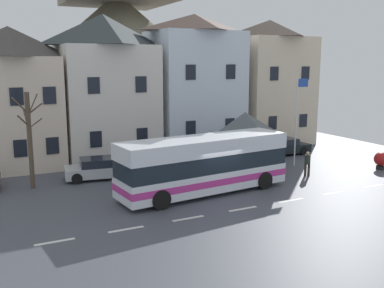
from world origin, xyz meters
The scene contains 17 objects.
ground_plane centered at (0.00, 0.00, -0.03)m, with size 40.00×60.00×0.07m.
townhouse_01 centered at (-9.06, 12.00, 4.72)m, with size 5.86×6.06×9.44m.
townhouse_02 centered at (-2.61, 12.25, 5.27)m, with size 6.61×6.56×10.53m.
townhouse_03 centered at (4.59, 11.72, 5.40)m, with size 6.82×5.51×10.81m.
townhouse_04 centered at (12.00, 11.95, 5.33)m, with size 6.41×5.95×10.67m.
hilltop_castle centered at (3.72, 29.23, 8.03)m, with size 34.39×34.39×22.77m.
transit_bus centered at (-0.45, 0.58, 1.57)m, with size 10.01×3.40×3.12m.
bus_shelter centered at (4.71, 4.47, 3.10)m, with size 3.60×3.60×3.83m.
parked_car_00 centered at (4.85, 6.21, 0.68)m, with size 3.98×1.87×1.39m.
parked_car_02 centered at (9.70, 6.90, 0.63)m, with size 4.42×2.08×1.27m.
parked_car_03 centered at (-4.92, 6.26, 0.64)m, with size 4.05×2.40×1.29m.
pedestrian_00 centered at (7.11, 0.90, 0.88)m, with size 0.37×0.36×1.57m.
pedestrian_01 centered at (4.95, 2.19, 0.84)m, with size 0.31×0.39×1.63m.
public_bench centered at (4.45, 6.19, 0.47)m, with size 1.66×0.48×0.87m.
flagpole centered at (8.33, 3.52, 3.57)m, with size 0.95×0.10×6.07m.
harbour_buoy centered at (12.73, 0.05, 0.66)m, with size 0.92×0.92×1.17m.
bare_tree_00 centered at (-8.81, 5.77, 2.94)m, with size 1.65×1.96×5.49m.
Camera 1 is at (-11.48, -19.98, 7.15)m, focal length 41.06 mm.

